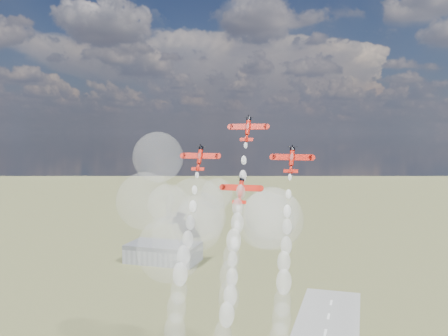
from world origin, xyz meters
name	(u,v)px	position (x,y,z in m)	size (l,w,h in m)	color
hangar	(163,252)	(-120.00, 180.00, 6.50)	(50.00, 28.00, 13.00)	gray
plane_lead	(248,129)	(-17.07, 8.05, 92.64)	(10.82, 5.31, 7.22)	red
plane_left	(200,158)	(-30.41, 4.07, 84.19)	(10.82, 5.31, 7.22)	red
plane_right	(292,159)	(-3.72, 4.07, 84.19)	(10.82, 5.31, 7.22)	red
plane_slot	(241,190)	(-17.07, 0.09, 75.74)	(10.82, 5.31, 7.22)	red
smoke_trail_lead	(232,261)	(-17.26, -8.30, 58.08)	(5.32, 20.43, 41.30)	white
smoke_trail_left	(179,294)	(-30.49, -12.32, 49.36)	(5.30, 20.82, 41.48)	white
smoke_trail_right	(282,303)	(-3.32, -12.12, 49.58)	(5.18, 20.42, 41.09)	white
drifted_smoke_cloud	(205,215)	(-36.34, 25.73, 63.36)	(66.48, 38.45, 49.72)	white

